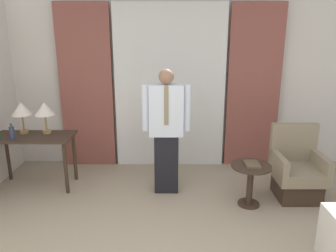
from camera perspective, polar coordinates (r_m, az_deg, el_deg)
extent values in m
cube|color=silver|center=(5.33, 0.12, 7.52)|extent=(10.00, 0.06, 2.70)
cube|color=white|center=(5.21, 0.13, 6.65)|extent=(1.74, 0.06, 2.58)
cube|color=brown|center=(5.37, -14.26, 6.44)|extent=(0.83, 0.06, 2.58)
cube|color=brown|center=(5.39, 14.48, 6.45)|extent=(0.83, 0.06, 2.58)
cube|color=#38281E|center=(4.91, -22.72, -1.78)|extent=(1.11, 0.55, 0.03)
cylinder|color=#38281E|center=(4.68, -17.57, -7.08)|extent=(0.05, 0.05, 0.73)
cylinder|color=#38281E|center=(5.42, -26.29, -4.84)|extent=(0.05, 0.05, 0.73)
cylinder|color=#38281E|center=(5.06, -16.15, -5.17)|extent=(0.05, 0.05, 0.73)
cylinder|color=#9E7F47|center=(5.07, -23.95, -0.97)|extent=(0.12, 0.12, 0.04)
cylinder|color=#9E7F47|center=(5.04, -24.12, 0.49)|extent=(0.02, 0.02, 0.23)
cone|color=silver|center=(4.99, -24.39, 2.75)|extent=(0.28, 0.28, 0.18)
cylinder|color=#9E7F47|center=(4.95, -20.53, -0.99)|extent=(0.12, 0.12, 0.04)
cylinder|color=#9E7F47|center=(4.91, -20.68, 0.50)|extent=(0.02, 0.02, 0.23)
cone|color=silver|center=(4.87, -20.92, 2.83)|extent=(0.28, 0.28, 0.18)
cylinder|color=#2D3851|center=(4.84, -25.73, -1.14)|extent=(0.07, 0.07, 0.17)
cylinder|color=#2D3851|center=(4.81, -25.88, 0.11)|extent=(0.03, 0.03, 0.05)
cube|color=black|center=(4.51, -0.48, -6.56)|extent=(0.32, 0.17, 0.82)
cube|color=silver|center=(4.28, -0.50, 2.75)|extent=(0.45, 0.20, 0.68)
cube|color=#847556|center=(4.15, -0.51, 3.55)|extent=(0.06, 0.01, 0.51)
cylinder|color=silver|center=(4.28, -4.17, 3.18)|extent=(0.10, 0.10, 0.61)
cylinder|color=silver|center=(4.28, 3.17, 3.19)|extent=(0.10, 0.10, 0.61)
sphere|color=#936B51|center=(4.20, -0.52, 8.60)|extent=(0.20, 0.20, 0.20)
cube|color=#38281E|center=(4.77, 21.24, -10.01)|extent=(0.53, 0.51, 0.27)
cube|color=gray|center=(4.68, 21.51, -7.62)|extent=(0.62, 0.61, 0.16)
cube|color=gray|center=(4.79, 20.81, -2.61)|extent=(0.62, 0.10, 0.53)
cube|color=gray|center=(4.52, 18.54, -5.80)|extent=(0.08, 0.61, 0.18)
cube|color=gray|center=(4.72, 24.77, -5.55)|extent=(0.08, 0.61, 0.18)
cylinder|color=#38281E|center=(4.46, 13.65, -12.97)|extent=(0.28, 0.28, 0.02)
cylinder|color=#38281E|center=(4.35, 13.86, -10.10)|extent=(0.08, 0.08, 0.52)
cylinder|color=#38281E|center=(4.24, 14.11, -6.78)|extent=(0.50, 0.50, 0.02)
cube|color=brown|center=(4.22, 14.29, -6.48)|extent=(0.17, 0.24, 0.03)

